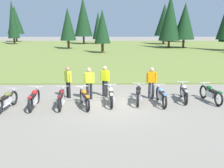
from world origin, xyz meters
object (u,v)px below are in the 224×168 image
at_px(motorcycle_olive, 7,100).
at_px(motorcycle_sky_blue, 161,95).
at_px(motorcycle_maroon, 61,98).
at_px(rider_near_row_end, 68,80).
at_px(rider_in_hivis_vest, 105,79).
at_px(motorcycle_red, 34,98).
at_px(motorcycle_black, 138,94).
at_px(motorcycle_orange, 85,98).
at_px(motorcycle_cream, 111,95).
at_px(motorcycle_silver, 184,92).
at_px(rider_checking_bike, 152,81).
at_px(rider_with_back_turned, 89,82).
at_px(motorcycle_british_green, 211,93).

xyz_separation_m(motorcycle_olive, motorcycle_sky_blue, (7.28, 0.74, 0.00)).
relative_size(motorcycle_maroon, rider_near_row_end, 1.26).
distance_m(motorcycle_olive, motorcycle_sky_blue, 7.31).
bearing_deg(rider_in_hivis_vest, motorcycle_red, -150.69).
bearing_deg(motorcycle_black, motorcycle_orange, -166.65).
relative_size(motorcycle_olive, motorcycle_cream, 1.00).
relative_size(motorcycle_maroon, rider_in_hivis_vest, 1.26).
bearing_deg(motorcycle_olive, motorcycle_silver, 8.74).
distance_m(motorcycle_silver, rider_checking_bike, 1.74).
xyz_separation_m(rider_near_row_end, rider_checking_bike, (4.39, -0.22, 0.00)).
bearing_deg(rider_near_row_end, motorcycle_red, -130.46).
height_order(motorcycle_cream, motorcycle_silver, same).
height_order(motorcycle_olive, motorcycle_black, same).
height_order(rider_near_row_end, rider_with_back_turned, same).
bearing_deg(motorcycle_sky_blue, rider_near_row_end, 166.24).
bearing_deg(motorcycle_black, motorcycle_cream, -170.68).
distance_m(motorcycle_olive, motorcycle_british_green, 9.90).
xyz_separation_m(motorcycle_silver, motorcycle_british_green, (1.29, -0.24, 0.00)).
distance_m(motorcycle_silver, rider_in_hivis_vest, 4.19).
distance_m(rider_near_row_end, rider_with_back_turned, 1.17).
relative_size(motorcycle_silver, motorcycle_british_green, 1.00).
bearing_deg(motorcycle_british_green, motorcycle_sky_blue, -172.68).
relative_size(motorcycle_sky_blue, motorcycle_silver, 1.00).
bearing_deg(rider_checking_bike, rider_in_hivis_vest, 168.87).
relative_size(motorcycle_olive, rider_checking_bike, 1.26).
relative_size(motorcycle_cream, motorcycle_silver, 1.00).
bearing_deg(motorcycle_cream, motorcycle_olive, -170.90).
bearing_deg(motorcycle_british_green, motorcycle_black, -178.79).
bearing_deg(motorcycle_sky_blue, motorcycle_maroon, -175.67).
bearing_deg(motorcycle_olive, motorcycle_orange, 5.96).
bearing_deg(motorcycle_red, rider_with_back_turned, 27.84).
height_order(motorcycle_maroon, rider_near_row_end, rider_near_row_end).
relative_size(motorcycle_british_green, rider_with_back_turned, 1.25).
xyz_separation_m(motorcycle_black, motorcycle_sky_blue, (1.10, -0.25, 0.00)).
xyz_separation_m(motorcycle_red, rider_near_row_end, (1.37, 1.61, 0.51)).
distance_m(rider_checking_bike, rider_in_hivis_vest, 2.49).
distance_m(rider_near_row_end, rider_checking_bike, 4.40).
bearing_deg(rider_with_back_turned, motorcycle_british_green, -5.04).
relative_size(motorcycle_british_green, rider_in_hivis_vest, 1.25).
bearing_deg(motorcycle_orange, rider_checking_bike, 21.14).
height_order(motorcycle_red, rider_checking_bike, rider_checking_bike).
xyz_separation_m(motorcycle_maroon, motorcycle_black, (3.74, 0.62, 0.00)).
bearing_deg(motorcycle_olive, motorcycle_british_green, 6.22).
bearing_deg(motorcycle_cream, rider_near_row_end, 153.38).
bearing_deg(motorcycle_british_green, motorcycle_silver, 169.28).
bearing_deg(rider_checking_bike, rider_with_back_turned, -178.88).
relative_size(motorcycle_black, rider_checking_bike, 1.26).
height_order(motorcycle_maroon, motorcycle_sky_blue, same).
relative_size(motorcycle_olive, motorcycle_maroon, 1.00).
height_order(motorcycle_orange, motorcycle_cream, same).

